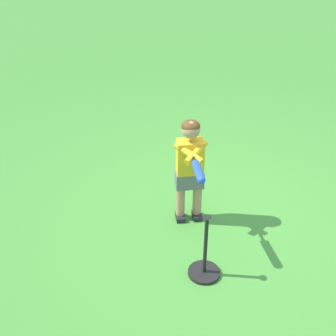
% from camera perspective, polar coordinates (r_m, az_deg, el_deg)
% --- Properties ---
extents(ground_plane, '(40.00, 40.00, 0.00)m').
position_cam_1_polar(ground_plane, '(4.67, 6.64, -6.38)').
color(ground_plane, '#479338').
extents(child_batter, '(0.58, 0.68, 1.08)m').
position_cam_1_polar(child_batter, '(4.28, 2.80, 0.50)').
color(child_batter, '#232328').
rests_on(child_batter, ground).
extents(batting_tee, '(0.28, 0.28, 0.62)m').
position_cam_1_polar(batting_tee, '(4.02, 4.56, -11.94)').
color(batting_tee, black).
rests_on(batting_tee, ground).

